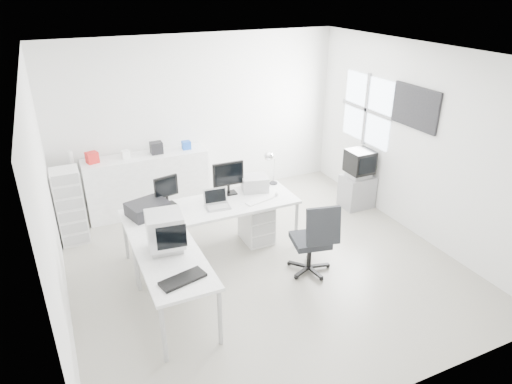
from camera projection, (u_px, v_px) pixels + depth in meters
name	position (u px, v px, depth m)	size (l,w,h in m)	color
floor	(262.00, 263.00, 6.32)	(5.00, 5.00, 0.01)	#BBB8A7
ceiling	(263.00, 54.00, 5.13)	(5.00, 5.00, 0.01)	white
back_wall	(200.00, 119.00, 7.78)	(5.00, 0.02, 2.80)	silver
left_wall	(48.00, 207.00, 4.78)	(0.02, 5.00, 2.80)	silver
right_wall	(417.00, 142.00, 6.67)	(0.02, 5.00, 2.80)	silver
window	(366.00, 110.00, 7.57)	(0.02, 1.20, 1.10)	white
wall_picture	(415.00, 107.00, 6.53)	(0.04, 0.90, 0.60)	black
main_desk	(213.00, 229.00, 6.42)	(2.40, 0.80, 0.75)	white
side_desk	(175.00, 288.00, 5.19)	(0.70, 1.40, 0.75)	white
drawer_pedestal	(256.00, 222.00, 6.75)	(0.40, 0.50, 0.60)	white
inkjet_printer	(148.00, 208.00, 5.98)	(0.50, 0.39, 0.18)	black
lcd_monitor_small	(166.00, 191.00, 6.16)	(0.34, 0.19, 0.43)	black
lcd_monitor_large	(228.00, 179.00, 6.50)	(0.45, 0.18, 0.47)	black
laptop	(217.00, 200.00, 6.14)	(0.36, 0.37, 0.24)	#B7B7BA
white_keyboard	(259.00, 200.00, 6.38)	(0.42, 0.13, 0.02)	white
white_mouse	(277.00, 194.00, 6.52)	(0.06, 0.06, 0.06)	white
laser_printer	(255.00, 183.00, 6.68)	(0.37, 0.32, 0.21)	#A4A4A4
desk_lamp	(274.00, 168.00, 6.81)	(0.17, 0.17, 0.52)	silver
crt_monitor	(165.00, 232.00, 5.14)	(0.42, 0.42, 0.48)	#B7B7BA
black_keyboard	(183.00, 279.00, 4.70)	(0.48, 0.19, 0.03)	black
office_chair	(310.00, 237.00, 5.94)	(0.60, 0.60, 1.04)	#222326
tv_cabinet	(357.00, 191.00, 7.79)	(0.51, 0.42, 0.55)	gray
crt_tv	(360.00, 164.00, 7.57)	(0.50, 0.48, 0.45)	black
sideboard	(148.00, 183.00, 7.56)	(1.98, 0.50, 0.99)	white
clutter_box_a	(92.00, 158.00, 7.01)	(0.17, 0.15, 0.17)	red
clutter_box_b	(125.00, 154.00, 7.21)	(0.12, 0.10, 0.12)	white
clutter_box_c	(156.00, 148.00, 7.38)	(0.19, 0.17, 0.19)	black
clutter_box_d	(186.00, 145.00, 7.58)	(0.14, 0.12, 0.14)	#194DB4
clutter_bottle	(71.00, 158.00, 6.92)	(0.07, 0.07, 0.22)	white
filing_cabinet	(70.00, 206.00, 6.66)	(0.39, 0.46, 1.12)	white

